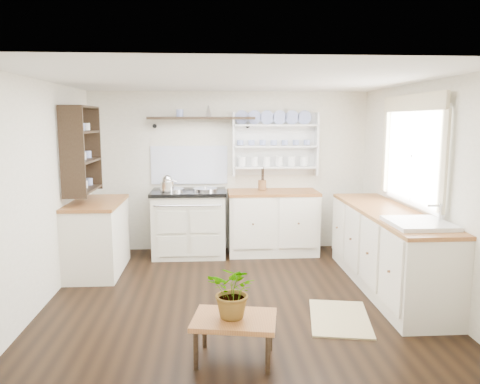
{
  "coord_description": "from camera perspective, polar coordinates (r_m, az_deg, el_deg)",
  "views": [
    {
      "loc": [
        -0.28,
        -4.89,
        1.9
      ],
      "look_at": [
        0.05,
        0.25,
        1.1
      ],
      "focal_mm": 35.0,
      "sensor_mm": 36.0,
      "label": 1
    }
  ],
  "objects": [
    {
      "name": "floor",
      "position": [
        5.25,
        -0.33,
        -12.38
      ],
      "size": [
        4.0,
        3.8,
        0.01
      ],
      "primitive_type": "cube",
      "color": "black",
      "rests_on": "ground"
    },
    {
      "name": "wall_back",
      "position": [
        6.83,
        -1.27,
        2.52
      ],
      "size": [
        4.0,
        0.02,
        2.3
      ],
      "primitive_type": "cube",
      "color": "beige",
      "rests_on": "ground"
    },
    {
      "name": "wall_right",
      "position": [
        5.45,
        21.17,
        0.32
      ],
      "size": [
        0.02,
        3.8,
        2.3
      ],
      "primitive_type": "cube",
      "color": "beige",
      "rests_on": "ground"
    },
    {
      "name": "wall_left",
      "position": [
        5.23,
        -22.78,
        -0.1
      ],
      "size": [
        0.02,
        3.8,
        2.3
      ],
      "primitive_type": "cube",
      "color": "beige",
      "rests_on": "ground"
    },
    {
      "name": "ceiling",
      "position": [
        4.91,
        -0.36,
        13.51
      ],
      "size": [
        4.0,
        3.8,
        0.01
      ],
      "primitive_type": "cube",
      "color": "white",
      "rests_on": "wall_back"
    },
    {
      "name": "window",
      "position": [
        5.52,
        20.27,
        4.81
      ],
      "size": [
        0.08,
        1.55,
        1.22
      ],
      "color": "white",
      "rests_on": "wall_right"
    },
    {
      "name": "aga_cooker",
      "position": [
        6.62,
        -6.21,
        -3.7
      ],
      "size": [
        1.03,
        0.72,
        0.96
      ],
      "color": "beige",
      "rests_on": "floor"
    },
    {
      "name": "back_cabinets",
      "position": [
        6.7,
        4.0,
        -3.6
      ],
      "size": [
        1.27,
        0.63,
        0.9
      ],
      "color": "silver",
      "rests_on": "floor"
    },
    {
      "name": "right_cabinets",
      "position": [
        5.56,
        17.51,
        -6.61
      ],
      "size": [
        0.62,
        2.43,
        0.9
      ],
      "color": "silver",
      "rests_on": "floor"
    },
    {
      "name": "belfast_sink",
      "position": [
        4.8,
        20.91,
        -4.98
      ],
      "size": [
        0.55,
        0.6,
        0.45
      ],
      "color": "white",
      "rests_on": "right_cabinets"
    },
    {
      "name": "left_cabinets",
      "position": [
        6.13,
        -17.0,
        -5.15
      ],
      "size": [
        0.62,
        1.13,
        0.9
      ],
      "color": "silver",
      "rests_on": "floor"
    },
    {
      "name": "plate_rack",
      "position": [
        6.82,
        4.22,
        5.91
      ],
      "size": [
        1.2,
        0.22,
        0.9
      ],
      "color": "white",
      "rests_on": "wall_back"
    },
    {
      "name": "high_shelf",
      "position": [
        6.66,
        -4.73,
        8.87
      ],
      "size": [
        1.5,
        0.29,
        0.16
      ],
      "color": "black",
      "rests_on": "wall_back"
    },
    {
      "name": "left_shelving",
      "position": [
        6.0,
        -18.77,
        5.02
      ],
      "size": [
        0.28,
        0.8,
        1.05
      ],
      "primitive_type": "cube",
      "color": "black",
      "rests_on": "wall_left"
    },
    {
      "name": "kettle",
      "position": [
        6.42,
        -8.84,
        1.04
      ],
      "size": [
        0.18,
        0.18,
        0.22
      ],
      "primitive_type": null,
      "color": "silver",
      "rests_on": "aga_cooker"
    },
    {
      "name": "utensil_crock",
      "position": [
        6.67,
        2.71,
        0.86
      ],
      "size": [
        0.11,
        0.11,
        0.13
      ],
      "primitive_type": "cylinder",
      "color": "brown",
      "rests_on": "back_cabinets"
    },
    {
      "name": "center_table",
      "position": [
        3.83,
        -0.69,
        -15.67
      ],
      "size": [
        0.72,
        0.57,
        0.35
      ],
      "rotation": [
        0.0,
        0.0,
        -0.17
      ],
      "color": "brown",
      "rests_on": "floor"
    },
    {
      "name": "potted_plant",
      "position": [
        3.73,
        -0.69,
        -11.97
      ],
      "size": [
        0.51,
        0.49,
        0.44
      ],
      "primitive_type": "imported",
      "rotation": [
        0.0,
        0.0,
        -0.49
      ],
      "color": "#3F7233",
      "rests_on": "center_table"
    },
    {
      "name": "floor_rug",
      "position": [
        4.76,
        12.05,
        -14.8
      ],
      "size": [
        0.69,
        0.93,
        0.02
      ],
      "primitive_type": "cube",
      "rotation": [
        0.0,
        0.0,
        -0.18
      ],
      "color": "#988358",
      "rests_on": "floor"
    }
  ]
}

